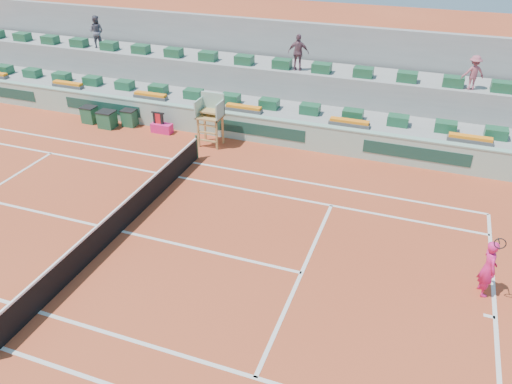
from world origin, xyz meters
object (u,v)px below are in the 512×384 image
player_bag (162,128)px  tennis_player (488,268)px  drink_cooler_a (129,118)px  umpire_chair (211,113)px

player_bag → tennis_player: bearing=-25.7°
player_bag → drink_cooler_a: 1.94m
player_bag → umpire_chair: bearing=-7.5°
player_bag → umpire_chair: size_ratio=0.43×
player_bag → umpire_chair: 3.15m
umpire_chair → player_bag: bearing=172.5°
tennis_player → player_bag: bearing=154.3°
tennis_player → umpire_chair: bearing=150.5°
umpire_chair → tennis_player: umpire_chair is taller
umpire_chair → drink_cooler_a: umpire_chair is taller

